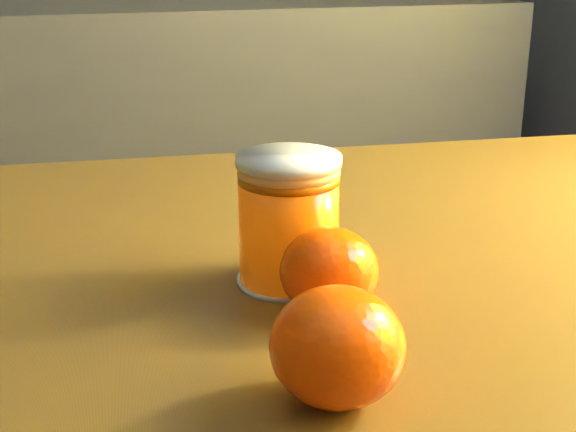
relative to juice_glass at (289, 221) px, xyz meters
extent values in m
cube|color=brown|center=(0.04, -0.04, -0.07)|extent=(1.13, 0.83, 0.04)
cylinder|color=#F45704|center=(0.00, 0.00, -0.01)|extent=(0.07, 0.07, 0.08)
cylinder|color=#F7B864|center=(0.00, 0.00, 0.04)|extent=(0.07, 0.07, 0.01)
cylinder|color=silver|center=(0.00, 0.00, 0.04)|extent=(0.07, 0.07, 0.00)
ellipsoid|color=#FF4B05|center=(-0.02, -0.15, -0.01)|extent=(0.09, 0.09, 0.06)
ellipsoid|color=#FF4B05|center=(0.01, -0.05, -0.02)|extent=(0.07, 0.07, 0.05)
camera|label=1|loc=(-0.13, -0.48, 0.18)|focal=50.00mm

